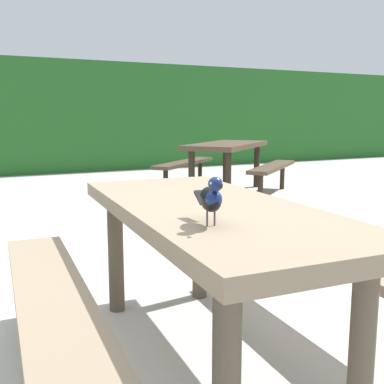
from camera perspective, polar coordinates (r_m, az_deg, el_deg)
ground_plane at (r=2.49m, az=-7.49°, el=-17.82°), size 60.00×60.00×0.00m
picnic_table_foreground at (r=2.14m, az=2.06°, el=-6.31°), size 1.77×1.84×0.74m
bird_grackle at (r=1.65m, az=2.38°, el=-0.71°), size 0.10×0.28×0.18m
picnic_table_mid_left at (r=6.97m, az=4.29°, el=4.50°), size 2.39×2.39×0.74m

